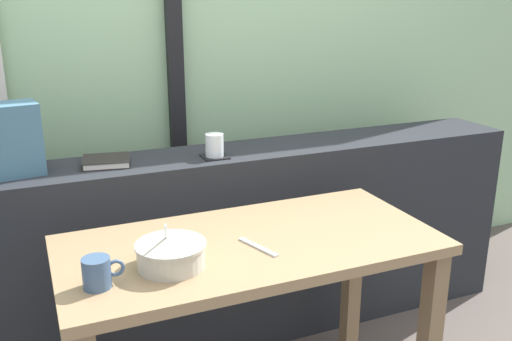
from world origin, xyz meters
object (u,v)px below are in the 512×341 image
(coaster_square, at_px, (215,157))
(soup_bowl, at_px, (171,255))
(breakfast_table, at_px, (251,275))
(juice_glass, at_px, (214,146))
(ceramic_mug, at_px, (98,273))
(closed_book, at_px, (106,161))
(fork_utensil, at_px, (258,247))

(coaster_square, relative_size, soup_bowl, 0.49)
(coaster_square, bearing_deg, breakfast_table, -96.89)
(soup_bowl, bearing_deg, coaster_square, 60.55)
(coaster_square, distance_m, soup_bowl, 0.71)
(juice_glass, bearing_deg, ceramic_mug, -130.53)
(breakfast_table, xyz_separation_m, coaster_square, (0.06, 0.53, 0.26))
(coaster_square, distance_m, ceramic_mug, 0.86)
(closed_book, bearing_deg, coaster_square, -9.51)
(coaster_square, relative_size, ceramic_mug, 0.88)
(coaster_square, xyz_separation_m, closed_book, (-0.42, 0.07, 0.01))
(soup_bowl, xyz_separation_m, ceramic_mug, (-0.21, -0.04, 0.01))
(ceramic_mug, bearing_deg, coaster_square, 49.47)
(closed_book, bearing_deg, fork_utensil, -61.98)
(breakfast_table, distance_m, closed_book, 0.74)
(juice_glass, height_order, ceramic_mug, juice_glass)
(closed_book, xyz_separation_m, ceramic_mug, (-0.14, -0.72, -0.10))
(closed_book, xyz_separation_m, soup_bowl, (0.07, -0.68, -0.10))
(fork_utensil, relative_size, ceramic_mug, 1.50)
(juice_glass, distance_m, fork_utensil, 0.62)
(soup_bowl, height_order, fork_utensil, soup_bowl)
(breakfast_table, relative_size, soup_bowl, 5.90)
(breakfast_table, bearing_deg, fork_utensil, -90.34)
(closed_book, distance_m, ceramic_mug, 0.74)
(fork_utensil, height_order, ceramic_mug, ceramic_mug)
(ceramic_mug, bearing_deg, closed_book, 79.08)
(breakfast_table, distance_m, ceramic_mug, 0.53)
(coaster_square, distance_m, juice_glass, 0.04)
(closed_book, relative_size, ceramic_mug, 1.76)
(soup_bowl, relative_size, fork_utensil, 1.20)
(juice_glass, relative_size, ceramic_mug, 0.81)
(coaster_square, xyz_separation_m, soup_bowl, (-0.34, -0.61, -0.09))
(breakfast_table, relative_size, ceramic_mug, 10.69)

